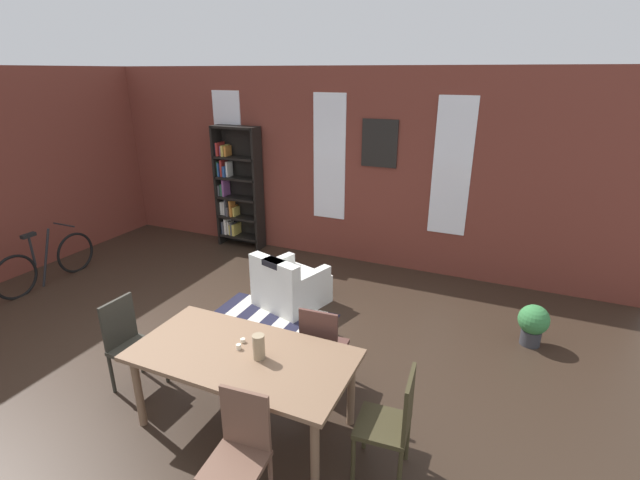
% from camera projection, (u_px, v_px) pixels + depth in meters
% --- Properties ---
extents(ground_plane, '(10.77, 10.77, 0.00)m').
position_uv_depth(ground_plane, '(207.00, 365.00, 4.95)').
color(ground_plane, '#31241B').
extents(back_wall_brick, '(9.29, 0.12, 3.10)m').
position_uv_depth(back_wall_brick, '(331.00, 167.00, 7.41)').
color(back_wall_brick, brown).
rests_on(back_wall_brick, ground).
extents(window_pane_0, '(0.55, 0.02, 2.02)m').
position_uv_depth(window_pane_0, '(229.00, 150.00, 8.03)').
color(window_pane_0, white).
extents(window_pane_1, '(0.55, 0.02, 2.02)m').
position_uv_depth(window_pane_1, '(329.00, 158.00, 7.29)').
color(window_pane_1, white).
extents(window_pane_2, '(0.55, 0.02, 2.02)m').
position_uv_depth(window_pane_2, '(452.00, 168.00, 6.56)').
color(window_pane_2, white).
extents(dining_table, '(1.92, 0.98, 0.76)m').
position_uv_depth(dining_table, '(243.00, 361.00, 3.90)').
color(dining_table, brown).
rests_on(dining_table, ground).
extents(vase_on_table, '(0.10, 0.10, 0.22)m').
position_uv_depth(vase_on_table, '(259.00, 347.00, 3.77)').
color(vase_on_table, '#998466').
rests_on(vase_on_table, dining_table).
extents(tealight_candle_0, '(0.04, 0.04, 0.03)m').
position_uv_depth(tealight_candle_0, '(243.00, 340.00, 4.03)').
color(tealight_candle_0, silver).
rests_on(tealight_candle_0, dining_table).
extents(tealight_candle_1, '(0.04, 0.04, 0.05)m').
position_uv_depth(tealight_candle_1, '(239.00, 347.00, 3.92)').
color(tealight_candle_1, silver).
rests_on(tealight_candle_1, dining_table).
extents(dining_chair_head_right, '(0.43, 0.43, 0.95)m').
position_uv_depth(dining_chair_head_right, '(392.00, 421.00, 3.46)').
color(dining_chair_head_right, '#37311D').
rests_on(dining_chair_head_right, ground).
extents(dining_chair_far_right, '(0.42, 0.42, 0.95)m').
position_uv_depth(dining_chair_far_right, '(322.00, 346.00, 4.41)').
color(dining_chair_far_right, '#50302A').
rests_on(dining_chair_far_right, ground).
extents(dining_chair_near_right, '(0.43, 0.43, 0.95)m').
position_uv_depth(dining_chair_near_right, '(239.00, 451.00, 3.19)').
color(dining_chair_near_right, brown).
rests_on(dining_chair_near_right, ground).
extents(dining_chair_head_left, '(0.42, 0.42, 0.95)m').
position_uv_depth(dining_chair_head_left, '(130.00, 342.00, 4.47)').
color(dining_chair_head_left, '#2F2D25').
rests_on(dining_chair_head_left, ground).
extents(bookshelf_tall, '(0.85, 0.29, 2.15)m').
position_uv_depth(bookshelf_tall, '(236.00, 189.00, 8.03)').
color(bookshelf_tall, black).
rests_on(bookshelf_tall, ground).
extents(armchair_white, '(1.00, 1.00, 0.75)m').
position_uv_depth(armchair_white, '(289.00, 286.00, 6.16)').
color(armchair_white, white).
rests_on(armchair_white, ground).
extents(bicycle_second, '(0.44, 1.64, 0.87)m').
position_uv_depth(bicycle_second, '(47.00, 263.00, 6.76)').
color(bicycle_second, black).
rests_on(bicycle_second, ground).
extents(potted_plant_by_shelf, '(0.35, 0.35, 0.50)m').
position_uv_depth(potted_plant_by_shelf, '(533.00, 323.00, 5.24)').
color(potted_plant_by_shelf, '#333338').
rests_on(potted_plant_by_shelf, ground).
extents(striped_rug, '(1.59, 1.01, 0.01)m').
position_uv_depth(striped_rug, '(269.00, 320.00, 5.84)').
color(striped_rug, '#1E1E33').
rests_on(striped_rug, ground).
extents(framed_picture, '(0.56, 0.03, 0.72)m').
position_uv_depth(framed_picture, '(380.00, 143.00, 6.87)').
color(framed_picture, black).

